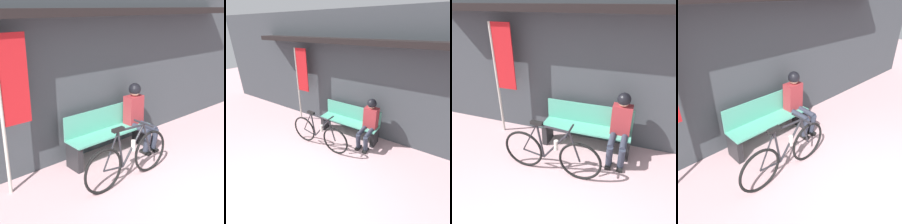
# 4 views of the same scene
# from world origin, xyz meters

# --- Properties ---
(storefront_wall) EXTENTS (12.00, 0.56, 3.20)m
(storefront_wall) POSITION_xyz_m (0.00, 3.02, 1.66)
(storefront_wall) COLOR #3D4247
(storefront_wall) RESTS_ON ground_plane
(park_bench_near) EXTENTS (1.67, 0.42, 0.86)m
(park_bench_near) POSITION_xyz_m (-0.14, 2.66, 0.41)
(park_bench_near) COLOR #51A88E
(park_bench_near) RESTS_ON ground_plane
(bicycle) EXTENTS (1.69, 0.40, 0.94)m
(bicycle) POSITION_xyz_m (-0.51, 1.76, 0.39)
(bicycle) COLOR black
(bicycle) RESTS_ON ground_plane
(person_seated) EXTENTS (0.34, 0.65, 1.25)m
(person_seated) POSITION_xyz_m (0.48, 2.54, 0.71)
(person_seated) COLOR #2D3342
(person_seated) RESTS_ON ground_plane
(banner_pole) EXTENTS (0.45, 0.05, 2.27)m
(banner_pole) POSITION_xyz_m (-1.88, 2.66, 1.46)
(banner_pole) COLOR #B7B2A8
(banner_pole) RESTS_ON ground_plane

